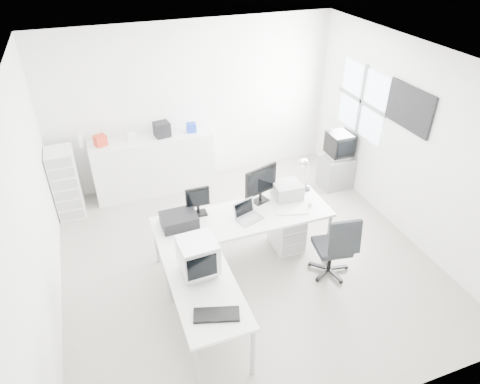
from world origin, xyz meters
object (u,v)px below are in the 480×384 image
object	(u,v)px
lcd_monitor_small	(198,202)
lcd_monitor_large	(261,185)
crt_monitor	(198,258)
sideboard	(154,165)
crt_tv	(340,146)
drawer_pedestal	(287,229)
laser_printer	(287,190)
laptop	(249,213)
office_chair	(332,244)
filing_cabinet	(66,183)
side_desk	(207,312)
tv_cabinet	(336,172)
inkjet_printer	(179,220)
main_desk	(243,238)

from	to	relation	value
lcd_monitor_small	lcd_monitor_large	xyz separation A→B (m)	(0.90, 0.00, 0.07)
lcd_monitor_large	crt_monitor	bearing A→B (deg)	-155.87
lcd_monitor_small	sideboard	world-z (taller)	lcd_monitor_small
lcd_monitor_small	crt_tv	xyz separation A→B (m)	(2.80, 1.02, -0.15)
drawer_pedestal	laser_printer	world-z (taller)	laser_printer
laptop	office_chair	size ratio (longest dim) A/B	0.32
filing_cabinet	sideboard	bearing A→B (deg)	9.33
office_chair	filing_cabinet	size ratio (longest dim) A/B	0.85
lcd_monitor_small	drawer_pedestal	bearing A→B (deg)	-8.13
laptop	sideboard	world-z (taller)	sideboard
laser_printer	crt_monitor	xyz separation A→B (m)	(-1.60, -1.07, 0.11)
filing_cabinet	lcd_monitor_small	bearing A→B (deg)	-46.07
laser_printer	crt_tv	size ratio (longest dim) A/B	0.78
office_chair	crt_tv	distance (m)	2.32
office_chair	drawer_pedestal	bearing A→B (deg)	122.57
side_desk	drawer_pedestal	size ratio (longest dim) A/B	2.33
tv_cabinet	inkjet_printer	bearing A→B (deg)	-159.30
office_chair	filing_cabinet	bearing A→B (deg)	149.52
side_desk	main_desk	bearing A→B (deg)	52.31
main_desk	laser_printer	bearing A→B (deg)	16.35
side_desk	sideboard	world-z (taller)	sideboard
side_desk	crt_tv	bearing A→B (deg)	37.41
main_desk	filing_cabinet	world-z (taller)	filing_cabinet
laser_printer	filing_cabinet	bearing A→B (deg)	151.31
lcd_monitor_small	side_desk	bearing A→B (deg)	-101.57
crt_tv	lcd_monitor_small	bearing A→B (deg)	-159.96
office_chair	filing_cabinet	xyz separation A→B (m)	(-3.26, 2.67, 0.09)
drawer_pedestal	inkjet_printer	distance (m)	1.64
tv_cabinet	laser_printer	bearing A→B (deg)	-144.98
lcd_monitor_small	filing_cabinet	size ratio (longest dim) A/B	0.35
main_desk	inkjet_printer	bearing A→B (deg)	173.29
filing_cabinet	tv_cabinet	bearing A→B (deg)	-9.35
lcd_monitor_small	tv_cabinet	bearing A→B (deg)	21.00
crt_monitor	sideboard	distance (m)	3.13
crt_monitor	sideboard	world-z (taller)	crt_monitor
sideboard	office_chair	bearing A→B (deg)	-58.01
lcd_monitor_large	laptop	distance (m)	0.49
side_desk	office_chair	size ratio (longest dim) A/B	1.42
laptop	drawer_pedestal	bearing A→B (deg)	-5.42
drawer_pedestal	tv_cabinet	bearing A→B (deg)	38.23
side_desk	inkjet_printer	xyz separation A→B (m)	(0.00, 1.20, 0.46)
drawer_pedestal	inkjet_printer	size ratio (longest dim) A/B	1.31
side_desk	lcd_monitor_small	size ratio (longest dim) A/B	3.48
laser_printer	crt_tv	distance (m)	1.83
main_desk	laptop	size ratio (longest dim) A/B	7.53
crt_tv	office_chair	bearing A→B (deg)	-122.68
inkjet_printer	crt_tv	distance (m)	3.32
laptop	crt_tv	world-z (taller)	crt_tv
office_chair	tv_cabinet	distance (m)	2.30
crt_monitor	laptop	bearing A→B (deg)	36.97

